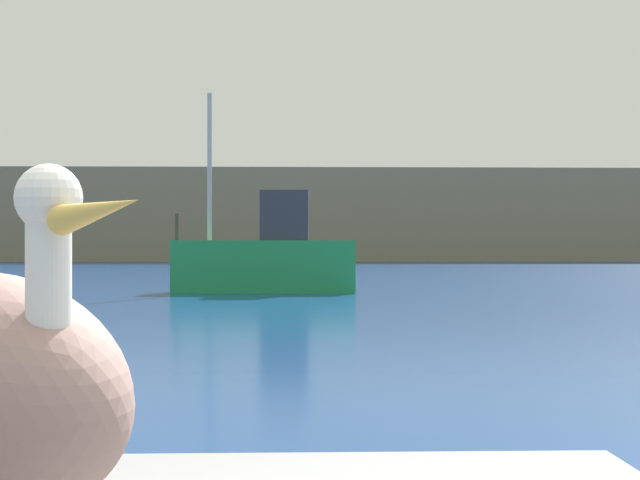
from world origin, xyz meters
TOP-DOWN VIEW (x-y plane):
  - hillside_backdrop at (0.00, 76.55)m, footprint 140.00×12.98m
  - fishing_boat_green at (-0.53, 26.99)m, footprint 4.79×1.52m

SIDE VIEW (x-z plane):
  - fishing_boat_green at x=-0.53m, z-range -1.68..3.53m
  - hillside_backdrop at x=0.00m, z-range 0.00..6.07m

